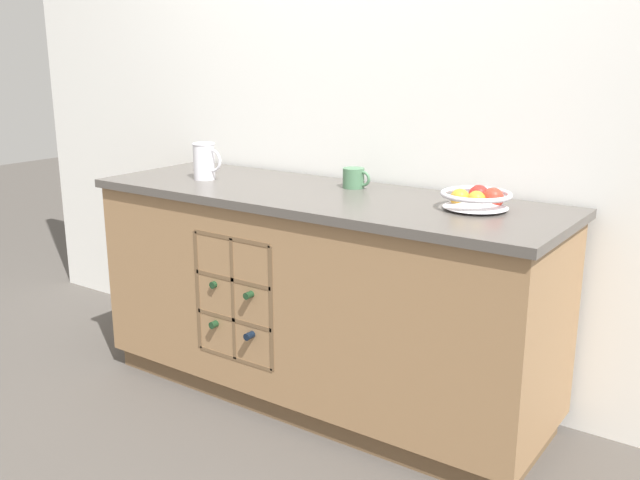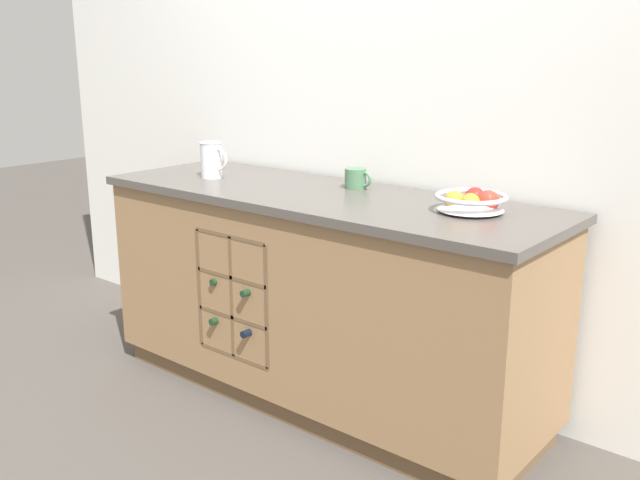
% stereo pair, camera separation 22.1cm
% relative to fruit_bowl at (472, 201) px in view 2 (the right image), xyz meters
% --- Properties ---
extents(ground_plane, '(14.00, 14.00, 0.00)m').
position_rel_fruit_bowl_xyz_m(ground_plane, '(-0.64, -0.06, -0.94)').
color(ground_plane, '#4C4742').
extents(back_wall, '(4.40, 0.06, 2.55)m').
position_rel_fruit_bowl_xyz_m(back_wall, '(-0.64, 0.31, 0.34)').
color(back_wall, white).
rests_on(back_wall, ground_plane).
extents(kitchen_island, '(1.98, 0.67, 0.89)m').
position_rel_fruit_bowl_xyz_m(kitchen_island, '(-0.64, -0.07, -0.48)').
color(kitchen_island, brown).
rests_on(kitchen_island, ground_plane).
extents(fruit_bowl, '(0.25, 0.25, 0.08)m').
position_rel_fruit_bowl_xyz_m(fruit_bowl, '(0.00, 0.00, 0.00)').
color(fruit_bowl, silver).
rests_on(fruit_bowl, kitchen_island).
extents(white_pitcher, '(0.15, 0.10, 0.16)m').
position_rel_fruit_bowl_xyz_m(white_pitcher, '(-1.22, -0.11, 0.04)').
color(white_pitcher, white).
rests_on(white_pitcher, kitchen_island).
extents(ceramic_mug, '(0.12, 0.09, 0.08)m').
position_rel_fruit_bowl_xyz_m(ceramic_mug, '(-0.58, 0.10, -0.00)').
color(ceramic_mug, '#4C7A56').
rests_on(ceramic_mug, kitchen_island).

